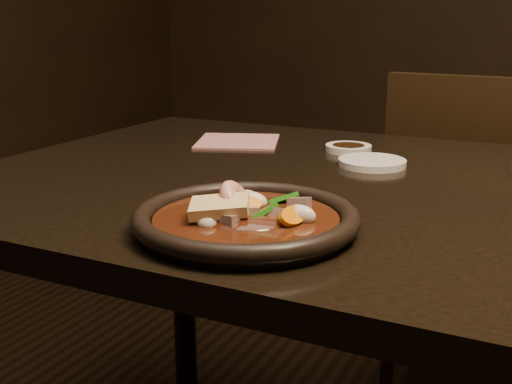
% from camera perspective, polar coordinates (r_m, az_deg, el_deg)
% --- Properties ---
extents(table, '(1.60, 0.90, 0.75)m').
position_cam_1_polar(table, '(1.04, 16.03, -4.24)').
color(table, black).
rests_on(table, floor).
extents(chair, '(0.44, 0.44, 0.88)m').
position_cam_1_polar(chair, '(1.74, 18.54, -3.21)').
color(chair, black).
rests_on(chair, floor).
extents(plate, '(0.29, 0.29, 0.03)m').
position_cam_1_polar(plate, '(0.81, -0.89, -2.50)').
color(plate, black).
rests_on(plate, table).
extents(stirfry, '(0.15, 0.16, 0.07)m').
position_cam_1_polar(stirfry, '(0.80, -1.04, -2.15)').
color(stirfry, '#38160A').
rests_on(stirfry, plate).
extents(soy_dish, '(0.09, 0.09, 0.01)m').
position_cam_1_polar(soy_dish, '(1.29, 8.22, 3.88)').
color(soy_dish, white).
rests_on(soy_dish, table).
extents(saucer_left, '(0.12, 0.12, 0.01)m').
position_cam_1_polar(saucer_left, '(1.17, 10.28, 2.59)').
color(saucer_left, white).
rests_on(saucer_left, table).
extents(napkin, '(0.22, 0.22, 0.00)m').
position_cam_1_polar(napkin, '(1.37, -1.62, 4.51)').
color(napkin, '#B67270').
rests_on(napkin, table).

